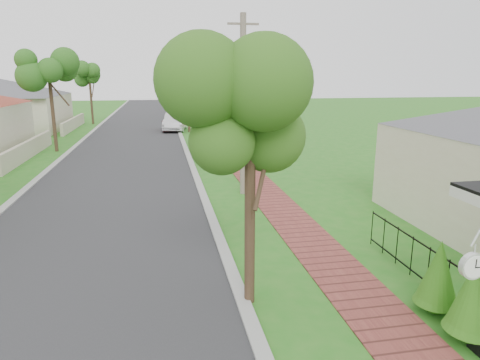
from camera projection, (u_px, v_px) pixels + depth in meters
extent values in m
plane|color=#25731B|center=(223.00, 348.00, 7.63)|extent=(160.00, 160.00, 0.00)
cube|color=#28282B|center=(127.00, 154.00, 26.19)|extent=(7.00, 120.00, 0.02)
cube|color=#9E9E99|center=(187.00, 153.00, 26.84)|extent=(0.30, 120.00, 0.10)
cube|color=#9E9E99|center=(64.00, 156.00, 25.54)|extent=(0.30, 120.00, 0.10)
cube|color=brown|center=(228.00, 151.00, 27.30)|extent=(1.50, 120.00, 0.03)
cube|color=black|center=(472.00, 276.00, 8.27)|extent=(0.03, 8.00, 0.03)
cube|color=black|center=(467.00, 313.00, 8.46)|extent=(0.03, 8.00, 0.03)
cylinder|color=black|center=(469.00, 297.00, 8.38)|extent=(0.02, 0.02, 1.00)
cylinder|color=black|center=(447.00, 281.00, 9.02)|extent=(0.02, 0.02, 1.00)
cylinder|color=black|center=(428.00, 268.00, 9.65)|extent=(0.02, 0.02, 1.00)
cylinder|color=black|center=(412.00, 256.00, 10.29)|extent=(0.02, 0.02, 1.00)
cylinder|color=black|center=(397.00, 245.00, 10.93)|extent=(0.02, 0.02, 1.00)
cylinder|color=black|center=(384.00, 236.00, 11.56)|extent=(0.02, 0.02, 1.00)
cylinder|color=black|center=(372.00, 228.00, 12.20)|extent=(0.02, 0.02, 1.00)
cylinder|color=#382619|center=(207.00, 123.00, 22.62)|extent=(0.22, 0.22, 4.55)
sphere|color=#165216|center=(206.00, 76.00, 22.05)|extent=(1.70, 1.70, 1.70)
cylinder|color=#382619|center=(189.00, 103.00, 35.95)|extent=(0.22, 0.22, 4.90)
sphere|color=#165216|center=(188.00, 71.00, 35.33)|extent=(1.70, 1.70, 1.70)
cylinder|color=#382619|center=(180.00, 98.00, 49.40)|extent=(0.22, 0.22, 4.20)
sphere|color=#165216|center=(180.00, 79.00, 48.86)|extent=(1.70, 1.70, 1.70)
cylinder|color=#382619|center=(53.00, 113.00, 26.71)|extent=(0.22, 0.22, 4.90)
sphere|color=#165216|center=(48.00, 70.00, 26.09)|extent=(1.70, 1.70, 1.70)
cylinder|color=#382619|center=(91.00, 101.00, 42.02)|extent=(0.22, 0.22, 4.55)
sphere|color=#165216|center=(89.00, 76.00, 41.45)|extent=(1.70, 1.70, 1.70)
sphere|color=#306F16|center=(471.00, 323.00, 7.73)|extent=(0.74, 0.74, 0.74)
cone|color=#306F16|center=(476.00, 288.00, 7.56)|extent=(0.84, 0.84, 1.38)
sphere|color=#306F16|center=(436.00, 297.00, 8.71)|extent=(0.68, 0.68, 0.68)
cone|color=#306F16|center=(439.00, 269.00, 8.56)|extent=(0.78, 0.78, 1.23)
cube|color=#BFB299|center=(28.00, 149.00, 25.07)|extent=(0.25, 10.00, 1.00)
cube|color=#BFB299|center=(74.00, 123.00, 38.43)|extent=(0.25, 10.00, 1.00)
imported|color=maroon|center=(171.00, 123.00, 37.26)|extent=(1.58, 3.91, 1.33)
imported|color=silver|center=(176.00, 121.00, 37.37)|extent=(2.42, 4.96, 1.56)
cylinder|color=#382619|center=(250.00, 218.00, 8.75)|extent=(0.22, 0.22, 3.77)
sphere|color=#39691E|center=(250.00, 120.00, 8.27)|extent=(1.88, 1.88, 1.88)
cylinder|color=gray|center=(243.00, 107.00, 16.75)|extent=(0.24, 0.24, 7.00)
cube|color=gray|center=(243.00, 24.00, 16.01)|extent=(1.20, 0.08, 0.08)
cylinder|color=silver|center=(474.00, 254.00, 6.43)|extent=(0.02, 0.02, 0.30)
cylinder|color=silver|center=(473.00, 266.00, 6.48)|extent=(0.42, 0.10, 0.42)
cylinder|color=white|center=(475.00, 267.00, 6.43)|extent=(0.36, 0.01, 0.36)
cylinder|color=white|center=(470.00, 264.00, 6.53)|extent=(0.36, 0.01, 0.36)
cube|color=black|center=(476.00, 264.00, 6.40)|extent=(0.01, 0.01, 0.14)
cube|color=black|center=(478.00, 267.00, 6.43)|extent=(0.09, 0.01, 0.02)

